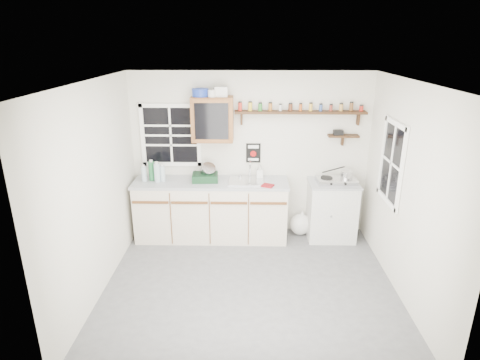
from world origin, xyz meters
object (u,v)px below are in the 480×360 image
dish_rack (206,175)px  hotplate (336,180)px  right_cabinet (331,210)px  upper_cabinet (212,119)px  spice_shelf (300,111)px  main_cabinet (211,209)px

dish_rack → hotplate: bearing=-4.1°
hotplate → right_cabinet: bearing=143.2°
right_cabinet → upper_cabinet: bearing=176.2°
dish_rack → upper_cabinet: bearing=47.0°
upper_cabinet → hotplate: 2.03m
upper_cabinet → hotplate: (1.83, -0.14, -0.88)m
right_cabinet → hotplate: 0.49m
spice_shelf → dish_rack: 1.66m
spice_shelf → hotplate: bearing=-20.1°
dish_rack → hotplate: size_ratio=0.66×
main_cabinet → spice_shelf: spice_shelf is taller
main_cabinet → right_cabinet: bearing=0.8°
main_cabinet → hotplate: 1.93m
main_cabinet → right_cabinet: 1.84m
upper_cabinet → spice_shelf: (1.26, 0.07, 0.11)m
upper_cabinet → spice_shelf: bearing=3.1°
dish_rack → hotplate: 1.93m
hotplate → main_cabinet: bearing=176.8°
main_cabinet → dish_rack: bearing=165.5°
spice_shelf → hotplate: spice_shelf is taller
upper_cabinet → dish_rack: 0.83m
right_cabinet → hotplate: hotplate is taller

